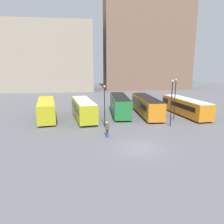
% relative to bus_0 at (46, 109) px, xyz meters
% --- Properties ---
extents(ground_plane, '(160.00, 160.00, 0.00)m').
position_rel_bus_0_xyz_m(ground_plane, '(11.24, -13.78, -1.60)').
color(ground_plane, slate).
extents(building_block_left, '(30.04, 14.79, 21.41)m').
position_rel_bus_0_xyz_m(building_block_left, '(-5.91, 41.33, 9.10)').
color(building_block_left, tan).
rests_on(building_block_left, ground_plane).
extents(building_block_right, '(29.31, 10.63, 35.27)m').
position_rel_bus_0_xyz_m(building_block_right, '(28.03, 41.33, 16.03)').
color(building_block_right, '#7F604C').
rests_on(building_block_right, ground_plane).
extents(bus_0, '(3.87, 10.24, 2.95)m').
position_rel_bus_0_xyz_m(bus_0, '(0.00, 0.00, 0.00)').
color(bus_0, gold).
rests_on(bus_0, ground_plane).
extents(bus_1, '(3.91, 9.95, 3.03)m').
position_rel_bus_0_xyz_m(bus_1, '(5.68, -0.95, 0.04)').
color(bus_1, gold).
rests_on(bus_1, ground_plane).
extents(bus_2, '(3.30, 10.95, 3.17)m').
position_rel_bus_0_xyz_m(bus_2, '(11.75, 1.66, 0.12)').
color(bus_2, '#237A38').
rests_on(bus_2, ground_plane).
extents(bus_3, '(3.03, 12.17, 3.01)m').
position_rel_bus_0_xyz_m(bus_3, '(16.14, 0.78, 0.04)').
color(bus_3, orange).
rests_on(bus_3, ground_plane).
extents(bus_4, '(3.68, 11.62, 2.78)m').
position_rel_bus_0_xyz_m(bus_4, '(22.47, -0.31, -0.09)').
color(bus_4, orange).
rests_on(bus_4, ground_plane).
extents(traveler, '(0.59, 0.59, 1.75)m').
position_rel_bus_0_xyz_m(traveler, '(8.34, -9.51, -0.57)').
color(traveler, '#4C3828').
rests_on(traveler, ground_plane).
extents(suitcase, '(0.32, 0.43, 0.83)m').
position_rel_bus_0_xyz_m(suitcase, '(8.28, -10.02, -1.31)').
color(suitcase, '#334CB2').
rests_on(suitcase, ground_plane).
extents(lamp_post_0, '(0.28, 0.28, 5.59)m').
position_rel_bus_0_xyz_m(lamp_post_0, '(8.47, -5.48, 1.69)').
color(lamp_post_0, black).
rests_on(lamp_post_0, ground_plane).
extents(lamp_post_1, '(0.28, 0.28, 6.21)m').
position_rel_bus_0_xyz_m(lamp_post_1, '(19.46, -2.88, 2.01)').
color(lamp_post_1, black).
rests_on(lamp_post_1, ground_plane).
extents(lamp_post_2, '(0.28, 0.28, 6.30)m').
position_rel_bus_0_xyz_m(lamp_post_2, '(17.40, -6.44, 2.06)').
color(lamp_post_2, black).
rests_on(lamp_post_2, ground_plane).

